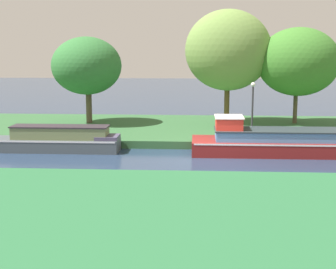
{
  "coord_description": "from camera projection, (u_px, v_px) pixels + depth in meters",
  "views": [
    {
      "loc": [
        -0.74,
        -22.77,
        5.13
      ],
      "look_at": [
        -2.2,
        1.2,
        0.9
      ],
      "focal_mm": 53.19,
      "sensor_mm": 36.0,
      "label": 1
    }
  ],
  "objects": [
    {
      "name": "lamp_post",
      "position": [
        253.0,
        103.0,
        26.24
      ],
      "size": [
        0.24,
        0.24,
        2.91
      ],
      "color": "#333338",
      "rests_on": "riverbank_far"
    },
    {
      "name": "maroon_barge",
      "position": [
        287.0,
        142.0,
        24.09
      ],
      "size": [
        9.82,
        2.39,
        1.83
      ],
      "color": "maroon",
      "rests_on": "ground_plane"
    },
    {
      "name": "ground_plane",
      "position": [
        213.0,
        158.0,
        23.22
      ],
      "size": [
        120.0,
        120.0,
        0.0
      ],
      "primitive_type": "plane",
      "color": "navy"
    },
    {
      "name": "slate_narrowboat",
      "position": [
        52.0,
        140.0,
        24.79
      ],
      "size": [
        7.31,
        1.5,
        1.29
      ],
      "color": "#465056",
      "rests_on": "ground_plane"
    },
    {
      "name": "riverbank_near",
      "position": [
        223.0,
        220.0,
        14.34
      ],
      "size": [
        72.0,
        10.0,
        0.4
      ],
      "primitive_type": "cube",
      "color": "#276439",
      "rests_on": "ground_plane"
    },
    {
      "name": "riverbank_far",
      "position": [
        210.0,
        130.0,
        30.07
      ],
      "size": [
        72.0,
        10.0,
        0.4
      ],
      "primitive_type": "cube",
      "color": "#315F34",
      "rests_on": "ground_plane"
    },
    {
      "name": "willow_tree_right",
      "position": [
        298.0,
        62.0,
        30.3
      ],
      "size": [
        5.02,
        4.19,
        5.93
      ],
      "color": "brown",
      "rests_on": "riverbank_far"
    },
    {
      "name": "willow_tree_left",
      "position": [
        87.0,
        66.0,
        30.62
      ],
      "size": [
        4.31,
        4.33,
        5.37
      ],
      "color": "brown",
      "rests_on": "riverbank_far"
    },
    {
      "name": "willow_tree_centre",
      "position": [
        228.0,
        50.0,
        30.62
      ],
      "size": [
        5.31,
        3.91,
        7.03
      ],
      "color": "brown",
      "rests_on": "riverbank_far"
    }
  ]
}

